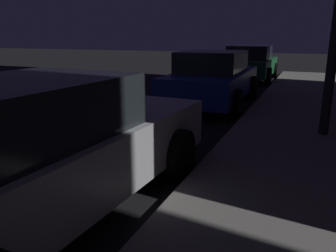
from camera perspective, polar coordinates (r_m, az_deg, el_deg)
car_silver at (r=3.56m, az=-21.30°, el=-4.04°), size 2.14×4.61×1.43m
car_blue at (r=9.15m, az=7.73°, el=8.05°), size 2.04×4.34×1.43m
car_green at (r=14.68m, az=13.81°, el=10.36°), size 2.05×4.03×1.43m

